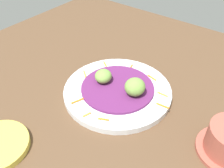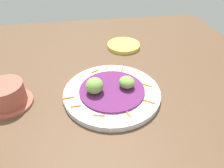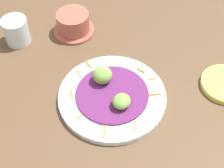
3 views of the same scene
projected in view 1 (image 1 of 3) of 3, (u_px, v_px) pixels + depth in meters
The scene contains 6 objects.
table_surface at pixel (105, 108), 60.84cm from camera, with size 110.00×110.00×2.00cm, color brown.
main_plate at pixel (118, 91), 62.81cm from camera, with size 27.29×27.29×1.60cm, color silver.
cabbage_bed at pixel (118, 88), 62.10cm from camera, with size 18.42×18.42×0.63cm, color #60235B.
carrot_garnish at pixel (119, 88), 62.19cm from camera, with size 25.70×23.47×0.40cm.
guac_scoop_left at pixel (103, 76), 62.79cm from camera, with size 4.63×4.30×3.22cm, color #759E47.
guac_scoop_center at pixel (135, 87), 58.64cm from camera, with size 4.88×5.05×4.30cm, color #759E47.
Camera 1 is at (-27.80, 33.32, 44.07)cm, focal length 39.51 mm.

